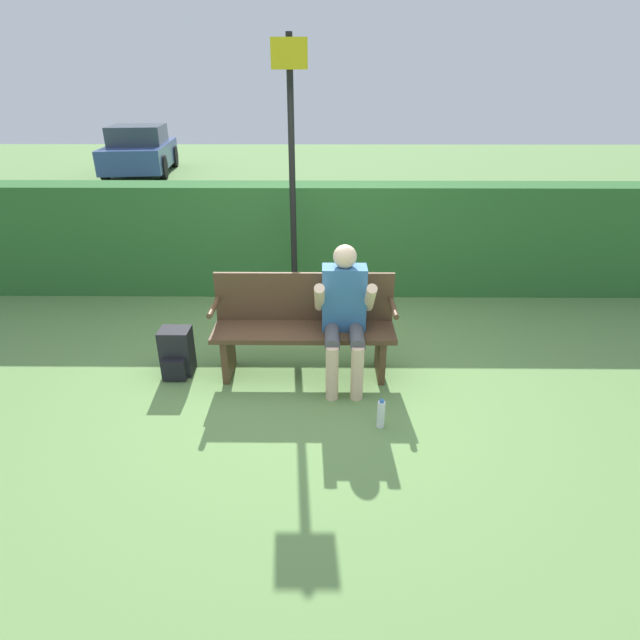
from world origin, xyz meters
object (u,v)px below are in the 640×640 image
Objects in this scene: park_bench at (304,325)px; signpost at (292,168)px; backpack at (177,353)px; parked_car at (140,151)px; person_seated at (344,310)px; water_bottle at (381,414)px.

signpost reaches higher than park_bench.
backpack is at bearing -123.70° from signpost.
parked_car is at bearing 109.79° from backpack.
park_bench is 12.96m from parked_car.
person_seated is 1.96m from signpost.
backpack is 1.77× the size of water_bottle.
person_seated reaches higher than backpack.
backpack reaches higher than water_bottle.
person_seated is at bearing -2.27° from backpack.
park_bench reaches higher than backpack.
parked_car is at bearing 115.78° from water_bottle.
person_seated is (0.37, -0.13, 0.22)m from park_bench.
signpost is (-0.54, 1.61, 0.98)m from person_seated.
signpost reaches higher than parked_car.
person_seated is 2.77× the size of backpack.
park_bench is at bearing -83.36° from signpost.
parked_car is at bearing 114.91° from park_bench.
backpack is at bearing -168.21° from parked_car.
park_bench is 1.15m from water_bottle.
person_seated is at bearing -71.53° from signpost.
signpost is at bearing 96.64° from park_bench.
person_seated is 1.64m from backpack.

